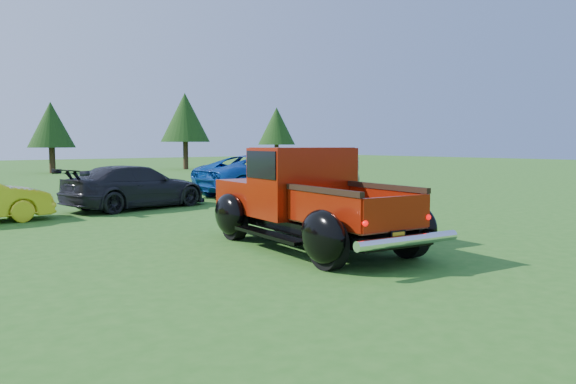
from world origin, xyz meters
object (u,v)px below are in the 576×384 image
object	(u,v)px
tree_east	(185,118)
spectator	(354,171)
show_car_grey	(136,187)
tree_far_east	(277,126)
show_car_blue	(270,175)
tree_mid_right	(51,125)
pickup_truck	(302,199)

from	to	relation	value
tree_east	spectator	distance (m)	21.48
tree_east	show_car_grey	xyz separation A→B (m)	(-12.88, -20.52, -3.04)
tree_far_east	show_car_grey	size ratio (longest dim) A/B	1.13
tree_far_east	spectator	world-z (taller)	tree_far_east
tree_far_east	spectator	size ratio (longest dim) A/B	2.91
tree_east	spectator	bearing A→B (deg)	-101.78
spectator	show_car_blue	bearing A→B (deg)	-11.15
tree_mid_right	pickup_truck	xyz separation A→B (m)	(-3.94, -28.39, -2.13)
tree_far_east	show_car_grey	xyz separation A→B (m)	(-21.88, -21.52, -2.63)
tree_east	pickup_truck	world-z (taller)	tree_east
pickup_truck	show_car_grey	world-z (taller)	pickup_truck
spectator	show_car_grey	bearing A→B (deg)	1.73
tree_east	pickup_truck	distance (m)	30.87
tree_mid_right	show_car_blue	world-z (taller)	tree_mid_right
tree_far_east	pickup_truck	bearing A→B (deg)	-127.22
tree_east	show_car_grey	distance (m)	24.41
tree_mid_right	spectator	xyz separation A→B (m)	(4.65, -21.34, -2.15)
tree_east	show_car_blue	bearing A→B (deg)	-110.95
tree_mid_right	show_car_blue	xyz separation A→B (m)	(1.36, -20.46, -2.23)
pickup_truck	show_car_grey	bearing A→B (deg)	96.54
pickup_truck	spectator	bearing A→B (deg)	46.39
pickup_truck	tree_east	bearing A→B (deg)	72.16
tree_east	tree_far_east	xyz separation A→B (m)	(9.00, 1.00, -0.41)
show_car_grey	spectator	bearing A→B (deg)	-102.10
show_car_blue	tree_mid_right	bearing A→B (deg)	6.06
tree_far_east	spectator	xyz separation A→B (m)	(-13.35, -21.84, -2.42)
tree_mid_right	tree_far_east	xyz separation A→B (m)	(18.00, 0.50, 0.27)
pickup_truck	show_car_blue	distance (m)	9.54
tree_far_east	show_car_blue	xyz separation A→B (m)	(-16.64, -20.96, -2.51)
pickup_truck	show_car_blue	xyz separation A→B (m)	(5.30, 7.93, -0.11)
pickup_truck	spectator	distance (m)	11.11
show_car_grey	spectator	distance (m)	8.54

